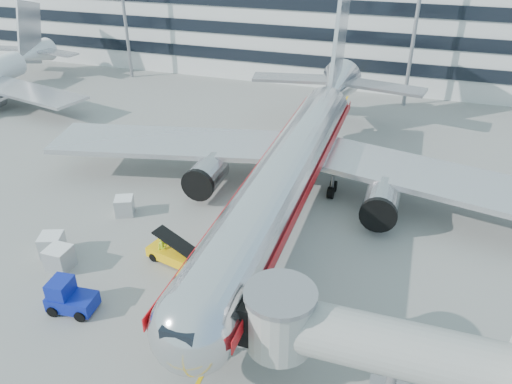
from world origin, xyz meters
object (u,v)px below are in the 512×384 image
(baggage_tug, at_px, (69,297))
(cargo_container_front, at_px, (52,245))
(ramp_worker, at_px, (163,249))
(main_jet, at_px, (295,160))
(cargo_container_left, at_px, (60,258))
(cargo_container_right, at_px, (125,206))
(belt_loader, at_px, (178,255))

(baggage_tug, distance_m, cargo_container_front, 7.09)
(cargo_container_front, height_order, ramp_worker, ramp_worker)
(ramp_worker, bearing_deg, baggage_tug, -157.92)
(main_jet, relative_size, cargo_container_left, 27.89)
(baggage_tug, xyz_separation_m, ramp_worker, (3.39, 6.99, -0.03))
(cargo_container_left, bearing_deg, ramp_worker, 26.39)
(main_jet, xyz_separation_m, cargo_container_right, (-13.71, -7.01, -3.40))
(belt_loader, relative_size, ramp_worker, 2.70)
(cargo_container_left, xyz_separation_m, cargo_container_right, (0.52, 8.34, -0.09))
(cargo_container_front, relative_size, ramp_worker, 1.08)
(main_jet, xyz_separation_m, cargo_container_front, (-15.90, -14.06, -3.33))
(baggage_tug, height_order, cargo_container_left, baggage_tug)
(cargo_container_left, height_order, ramp_worker, ramp_worker)
(baggage_tug, distance_m, ramp_worker, 7.77)
(main_jet, bearing_deg, cargo_container_front, -138.50)
(baggage_tug, bearing_deg, belt_loader, 55.94)
(belt_loader, bearing_deg, cargo_container_left, -157.55)
(belt_loader, distance_m, cargo_container_right, 9.14)
(baggage_tug, distance_m, cargo_container_left, 5.00)
(belt_loader, relative_size, baggage_tug, 1.64)
(main_jet, distance_m, belt_loader, 13.84)
(belt_loader, distance_m, baggage_tug, 8.41)
(cargo_container_left, distance_m, ramp_worker, 7.69)
(belt_loader, bearing_deg, cargo_container_front, -167.95)
(belt_loader, relative_size, cargo_container_left, 2.97)
(belt_loader, distance_m, ramp_worker, 1.35)
(baggage_tug, xyz_separation_m, cargo_container_right, (-2.98, 11.92, -0.20))
(cargo_container_front, bearing_deg, cargo_container_right, 72.81)
(cargo_container_right, distance_m, ramp_worker, 8.05)
(baggage_tug, relative_size, cargo_container_front, 1.53)
(cargo_container_right, relative_size, ramp_worker, 1.02)
(cargo_container_left, bearing_deg, belt_loader, 22.45)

